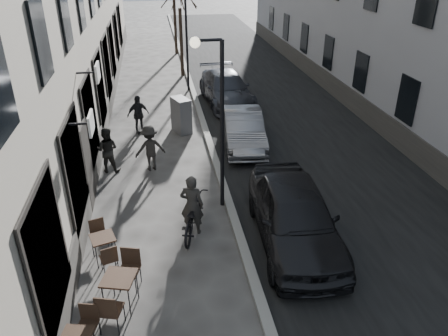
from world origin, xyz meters
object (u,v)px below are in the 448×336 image
object	(u,v)px
pedestrian_near	(107,150)
pedestrian_far	(138,115)
car_far	(226,88)
utility_cabinet	(181,115)
streetlamp_near	(216,108)
bistro_set_c	(104,246)
streetlamp_far	(183,31)
bistro_set_b	(120,289)
pedestrian_mid	(150,148)
car_mid	(243,129)
bicycle	(192,216)
car_near	(295,215)

from	to	relation	value
pedestrian_near	pedestrian_far	distance (m)	3.52
pedestrian_far	pedestrian_near	bearing A→B (deg)	-131.12
car_far	utility_cabinet	bearing A→B (deg)	-129.97
streetlamp_near	car_far	bearing A→B (deg)	78.94
bistro_set_c	pedestrian_near	size ratio (longest dim) A/B	0.90
streetlamp_far	car_far	world-z (taller)	streetlamp_far
bistro_set_b	pedestrian_mid	distance (m)	6.64
streetlamp_near	car_mid	size ratio (longest dim) A/B	1.21
pedestrian_far	bistro_set_c	bearing A→B (deg)	-119.68
pedestrian_mid	car_far	world-z (taller)	pedestrian_mid
bicycle	bistro_set_c	bearing A→B (deg)	36.72
streetlamp_near	pedestrian_near	size ratio (longest dim) A/B	3.13
pedestrian_near	pedestrian_far	size ratio (longest dim) A/B	0.99
utility_cabinet	car_far	size ratio (longest dim) A/B	0.28
streetlamp_near	streetlamp_far	distance (m)	12.00
bistro_set_c	bicycle	size ratio (longest dim) A/B	0.71
streetlamp_near	streetlamp_far	bearing A→B (deg)	90.00
pedestrian_mid	car_mid	size ratio (longest dim) A/B	0.40
streetlamp_near	pedestrian_near	world-z (taller)	streetlamp_near
pedestrian_far	car_near	distance (m)	9.37
car_far	pedestrian_mid	bearing A→B (deg)	-123.25
car_mid	pedestrian_mid	bearing A→B (deg)	-151.50
pedestrian_mid	car_mid	bearing A→B (deg)	-170.27
pedestrian_far	car_far	distance (m)	5.37
pedestrian_near	car_far	distance (m)	8.48
bistro_set_c	car_far	size ratio (longest dim) A/B	0.28
streetlamp_far	pedestrian_far	xyz separation A→B (m)	(-2.42, -5.76, -2.34)
pedestrian_near	pedestrian_mid	size ratio (longest dim) A/B	0.98
bistro_set_b	utility_cabinet	world-z (taller)	utility_cabinet
bicycle	pedestrian_mid	world-z (taller)	pedestrian_mid
car_near	car_mid	world-z (taller)	car_near
streetlamp_far	pedestrian_mid	xyz separation A→B (m)	(-1.95, -9.25, -2.33)
pedestrian_far	car_far	bearing A→B (deg)	12.87
bicycle	pedestrian_near	distance (m)	4.88
bistro_set_b	bicycle	xyz separation A→B (m)	(1.82, 2.56, 0.03)
pedestrian_far	bistro_set_b	bearing A→B (deg)	-115.96
bistro_set_c	car_near	distance (m)	4.97
utility_cabinet	car_far	xyz separation A→B (m)	(2.48, 3.40, 0.01)
streetlamp_near	pedestrian_mid	xyz separation A→B (m)	(-1.95, 2.75, -2.33)
bicycle	streetlamp_far	bearing A→B (deg)	-77.35
bistro_set_b	bicycle	size ratio (longest dim) A/B	0.84
streetlamp_near	pedestrian_far	bearing A→B (deg)	111.17
utility_cabinet	car_mid	world-z (taller)	utility_cabinet
bistro_set_c	pedestrian_mid	world-z (taller)	pedestrian_mid
bistro_set_c	pedestrian_mid	size ratio (longest dim) A/B	0.88
pedestrian_mid	car_mid	world-z (taller)	pedestrian_mid
pedestrian_far	car_far	xyz separation A→B (m)	(4.27, 3.26, -0.07)
streetlamp_near	pedestrian_near	bearing A→B (deg)	140.10
streetlamp_far	car_far	size ratio (longest dim) A/B	0.98
pedestrian_mid	car_near	bearing A→B (deg)	113.87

